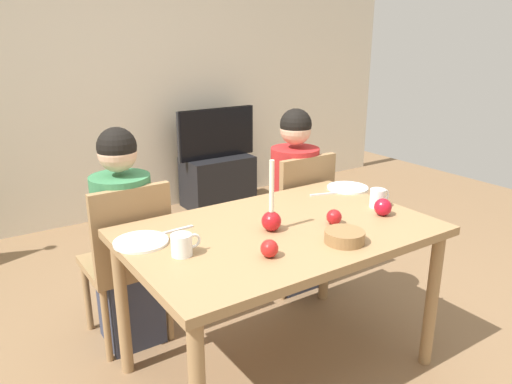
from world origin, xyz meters
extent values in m
plane|color=brown|center=(0.00, 0.00, 0.00)|extent=(7.68, 7.68, 0.00)
cube|color=beige|center=(0.00, 2.60, 1.30)|extent=(6.40, 0.10, 2.60)
cube|color=#99754C|center=(0.00, 0.00, 0.73)|extent=(1.40, 0.90, 0.04)
cylinder|color=#99754C|center=(0.64, -0.39, 0.35)|extent=(0.06, 0.06, 0.71)
cylinder|color=#99754C|center=(-0.64, 0.39, 0.35)|extent=(0.06, 0.06, 0.71)
cylinder|color=#99754C|center=(0.64, 0.39, 0.35)|extent=(0.06, 0.06, 0.71)
cube|color=#99754C|center=(-0.52, 0.69, 0.43)|extent=(0.40, 0.40, 0.04)
cube|color=#99754C|center=(-0.52, 0.51, 0.68)|extent=(0.40, 0.04, 0.45)
cylinder|color=#99754C|center=(-0.35, 0.86, 0.21)|extent=(0.04, 0.04, 0.41)
cylinder|color=#99754C|center=(-0.69, 0.86, 0.21)|extent=(0.04, 0.04, 0.41)
cylinder|color=#99754C|center=(-0.35, 0.52, 0.21)|extent=(0.04, 0.04, 0.41)
cylinder|color=#99754C|center=(-0.69, 0.52, 0.21)|extent=(0.04, 0.04, 0.41)
cube|color=#99754C|center=(0.58, 0.69, 0.43)|extent=(0.40, 0.40, 0.04)
cube|color=#99754C|center=(0.58, 0.51, 0.68)|extent=(0.40, 0.04, 0.45)
cylinder|color=#99754C|center=(0.75, 0.86, 0.21)|extent=(0.04, 0.04, 0.41)
cylinder|color=#99754C|center=(0.41, 0.86, 0.21)|extent=(0.04, 0.04, 0.41)
cylinder|color=#99754C|center=(0.75, 0.52, 0.21)|extent=(0.04, 0.04, 0.41)
cylinder|color=#99754C|center=(0.41, 0.52, 0.21)|extent=(0.04, 0.04, 0.41)
cube|color=#33384C|center=(-0.52, 0.64, 0.23)|extent=(0.28, 0.28, 0.45)
cylinder|color=#387A4C|center=(-0.52, 0.64, 0.69)|extent=(0.30, 0.30, 0.48)
sphere|color=tan|center=(-0.52, 0.64, 1.04)|extent=(0.19, 0.19, 0.19)
sphere|color=black|center=(-0.52, 0.64, 1.07)|extent=(0.19, 0.19, 0.19)
cube|color=#33384C|center=(0.58, 0.64, 0.23)|extent=(0.28, 0.28, 0.45)
cylinder|color=#AD2323|center=(0.58, 0.64, 0.69)|extent=(0.30, 0.30, 0.48)
sphere|color=tan|center=(0.58, 0.64, 1.04)|extent=(0.19, 0.19, 0.19)
sphere|color=black|center=(0.58, 0.64, 1.07)|extent=(0.19, 0.19, 0.19)
cube|color=black|center=(0.96, 2.30, 0.24)|extent=(0.64, 0.40, 0.48)
cube|color=black|center=(0.96, 2.30, 0.71)|extent=(0.79, 0.04, 0.46)
cube|color=black|center=(0.96, 2.30, 0.71)|extent=(0.76, 0.05, 0.46)
sphere|color=red|center=(-0.05, 0.00, 0.80)|extent=(0.09, 0.09, 0.09)
cylinder|color=#EFE5C6|center=(-0.05, 0.00, 0.96)|extent=(0.02, 0.02, 0.24)
cylinder|color=white|center=(-0.59, 0.19, 0.76)|extent=(0.23, 0.23, 0.01)
cylinder|color=white|center=(0.68, 0.27, 0.76)|extent=(0.23, 0.23, 0.01)
cylinder|color=white|center=(-0.50, -0.01, 0.79)|extent=(0.08, 0.08, 0.09)
torus|color=white|center=(-0.45, -0.01, 0.80)|extent=(0.06, 0.01, 0.06)
cylinder|color=white|center=(0.58, -0.05, 0.80)|extent=(0.08, 0.08, 0.10)
torus|color=white|center=(0.63, -0.05, 0.80)|extent=(0.07, 0.01, 0.07)
cube|color=silver|center=(-0.42, 0.23, 0.75)|extent=(0.18, 0.02, 0.01)
cube|color=silver|center=(0.50, 0.26, 0.75)|extent=(0.18, 0.07, 0.01)
cylinder|color=olive|center=(0.13, -0.28, 0.78)|extent=(0.17, 0.17, 0.05)
sphere|color=red|center=(-0.22, -0.22, 0.79)|extent=(0.07, 0.07, 0.07)
sphere|color=#AC171A|center=(0.24, -0.10, 0.79)|extent=(0.07, 0.07, 0.07)
sphere|color=red|center=(0.51, -0.14, 0.79)|extent=(0.09, 0.09, 0.09)
camera|label=1|loc=(-1.26, -1.68, 1.60)|focal=34.55mm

